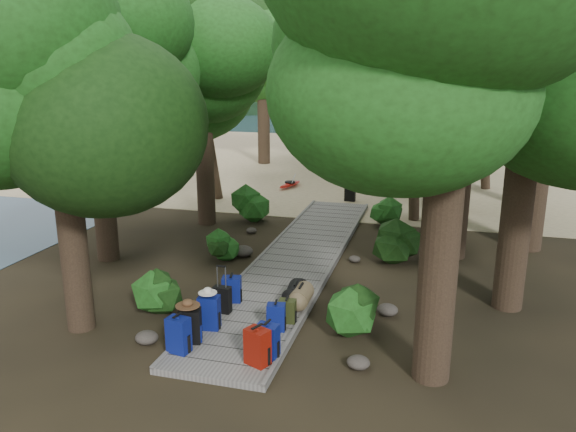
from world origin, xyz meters
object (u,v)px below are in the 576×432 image
(lone_suitcase_on_sand, at_px, (350,193))
(suitcase_on_boardwalk, at_px, (222,300))
(backpack_left_d, at_px, (232,288))
(sun_lounger, at_px, (432,184))
(kayak, at_px, (290,183))
(backpack_right_c, at_px, (276,316))
(backpack_right_b, at_px, (268,339))
(backpack_right_d, at_px, (287,310))
(duffel_right_black, at_px, (296,292))
(backpack_left_c, at_px, (209,311))
(backpack_left_b, at_px, (190,324))
(duffel_right_khaki, at_px, (301,296))
(backpack_right_a, at_px, (257,345))
(backpack_left_a, at_px, (178,333))

(lone_suitcase_on_sand, bearing_deg, suitcase_on_boardwalk, -91.69)
(backpack_left_d, height_order, sun_lounger, backpack_left_d)
(suitcase_on_boardwalk, bearing_deg, sun_lounger, 75.82)
(backpack_left_d, xyz_separation_m, kayak, (-1.89, 11.59, -0.24))
(backpack_left_d, relative_size, backpack_right_c, 1.03)
(backpack_right_b, distance_m, suitcase_on_boardwalk, 2.04)
(backpack_right_b, relative_size, sun_lounger, 0.40)
(sun_lounger, bearing_deg, lone_suitcase_on_sand, -138.53)
(backpack_right_d, xyz_separation_m, sun_lounger, (2.38, 13.18, -0.08))
(backpack_right_b, relative_size, duffel_right_black, 1.05)
(backpack_right_d, bearing_deg, backpack_left_c, -158.22)
(backpack_right_b, xyz_separation_m, suitcase_on_boardwalk, (-1.42, 1.46, -0.06))
(backpack_right_d, bearing_deg, duffel_right_black, 90.95)
(suitcase_on_boardwalk, height_order, lone_suitcase_on_sand, suitcase_on_boardwalk)
(backpack_left_d, xyz_separation_m, duffel_right_black, (1.29, 0.35, -0.10))
(backpack_right_d, xyz_separation_m, lone_suitcase_on_sand, (-0.51, 10.54, -0.04))
(backpack_left_b, xyz_separation_m, backpack_right_c, (1.35, 0.86, -0.07))
(duffel_right_khaki, distance_m, kayak, 11.90)
(duffel_right_black, height_order, lone_suitcase_on_sand, lone_suitcase_on_sand)
(backpack_right_c, distance_m, kayak, 13.01)
(backpack_left_c, relative_size, backpack_right_c, 1.25)
(backpack_right_d, height_order, sun_lounger, backpack_right_d)
(backpack_right_a, distance_m, lone_suitcase_on_sand, 12.20)
(backpack_left_b, height_order, lone_suitcase_on_sand, backpack_left_b)
(backpack_left_a, relative_size, lone_suitcase_on_sand, 1.15)
(duffel_right_black, bearing_deg, backpack_left_c, -132.42)
(backpack_right_d, relative_size, kayak, 0.16)
(backpack_left_c, height_order, lone_suitcase_on_sand, backpack_left_c)
(backpack_left_a, relative_size, backpack_left_b, 1.00)
(backpack_right_d, height_order, kayak, backpack_right_d)
(backpack_left_b, bearing_deg, backpack_right_c, 17.45)
(backpack_right_a, bearing_deg, lone_suitcase_on_sand, 116.12)
(backpack_left_d, distance_m, backpack_right_d, 1.53)
(backpack_right_d, xyz_separation_m, duffel_right_khaki, (0.07, 0.81, -0.04))
(backpack_right_b, bearing_deg, backpack_left_c, 159.34)
(backpack_left_b, bearing_deg, backpack_right_d, 25.51)
(backpack_left_a, distance_m, kayak, 13.98)
(backpack_right_a, xyz_separation_m, sun_lounger, (2.43, 14.84, -0.18))
(backpack_right_b, height_order, sun_lounger, backpack_right_b)
(backpack_left_d, bearing_deg, backpack_right_d, -37.63)
(backpack_right_a, distance_m, kayak, 14.25)
(backpack_right_a, bearing_deg, backpack_left_d, 144.18)
(suitcase_on_boardwalk, bearing_deg, duffel_right_khaki, 28.93)
(backpack_left_c, height_order, backpack_right_b, backpack_left_c)
(backpack_right_d, distance_m, sun_lounger, 13.39)
(backpack_left_b, bearing_deg, kayak, 82.55)
(duffel_right_black, distance_m, lone_suitcase_on_sand, 9.56)
(sun_lounger, bearing_deg, duffel_right_black, -102.47)
(backpack_right_c, height_order, duffel_right_black, backpack_right_c)
(backpack_left_d, distance_m, duffel_right_khaki, 1.47)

